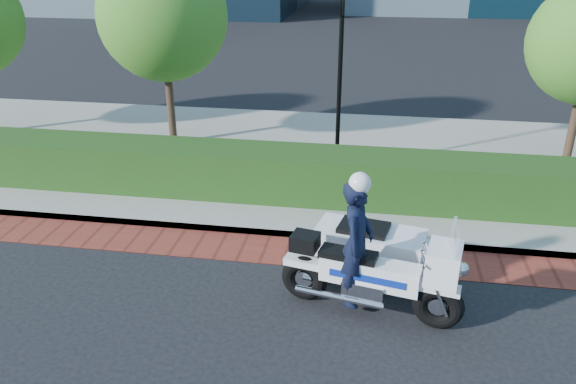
# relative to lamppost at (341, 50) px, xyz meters

# --- Properties ---
(ground) EXTENTS (120.00, 120.00, 0.00)m
(ground) POSITION_rel_lamppost_xyz_m (-1.00, -5.20, -2.96)
(ground) COLOR black
(ground) RESTS_ON ground
(brick_strip) EXTENTS (60.00, 1.00, 0.01)m
(brick_strip) POSITION_rel_lamppost_xyz_m (-1.00, -3.70, -2.95)
(brick_strip) COLOR maroon
(brick_strip) RESTS_ON ground
(sidewalk) EXTENTS (60.00, 8.00, 0.15)m
(sidewalk) POSITION_rel_lamppost_xyz_m (-1.00, 0.80, -2.88)
(sidewalk) COLOR gray
(sidewalk) RESTS_ON ground
(hedge_main) EXTENTS (18.00, 1.20, 1.00)m
(hedge_main) POSITION_rel_lamppost_xyz_m (-1.00, -1.60, -2.31)
(hedge_main) COLOR #1C3411
(hedge_main) RESTS_ON sidewalk
(lamppost) EXTENTS (1.02, 0.70, 4.21)m
(lamppost) POSITION_rel_lamppost_xyz_m (0.00, 0.00, 0.00)
(lamppost) COLOR black
(lamppost) RESTS_ON sidewalk
(tree_b) EXTENTS (3.20, 3.20, 4.89)m
(tree_b) POSITION_rel_lamppost_xyz_m (-4.50, 1.30, 0.48)
(tree_b) COLOR #332319
(tree_b) RESTS_ON sidewalk
(police_motorcycle) EXTENTS (2.76, 2.23, 2.24)m
(police_motorcycle) POSITION_rel_lamppost_xyz_m (0.87, -4.89, -2.19)
(police_motorcycle) COLOR black
(police_motorcycle) RESTS_ON ground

